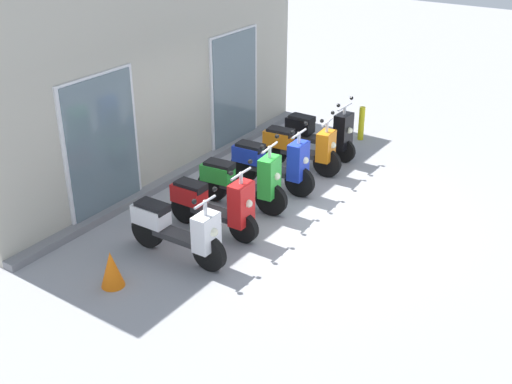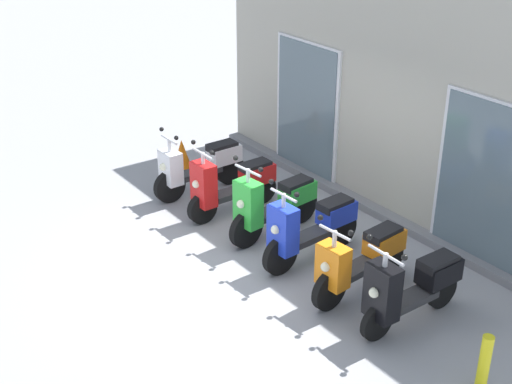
% 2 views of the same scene
% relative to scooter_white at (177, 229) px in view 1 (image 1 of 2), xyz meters
% --- Properties ---
extents(ground_plane, '(40.00, 40.00, 0.00)m').
position_rel_scooter_white_xyz_m(ground_plane, '(2.22, -0.71, -0.47)').
color(ground_plane, '#939399').
extents(storefront_facade, '(7.61, 0.50, 4.15)m').
position_rel_scooter_white_xyz_m(storefront_facade, '(2.22, 1.98, 1.53)').
color(storefront_facade, '#B2AD9E').
rests_on(storefront_facade, ground_plane).
extents(scooter_white, '(0.51, 1.66, 1.18)m').
position_rel_scooter_white_xyz_m(scooter_white, '(0.00, 0.00, 0.00)').
color(scooter_white, black).
rests_on(scooter_white, ground_plane).
extents(scooter_red, '(0.56, 1.59, 1.24)m').
position_rel_scooter_white_xyz_m(scooter_red, '(0.89, -0.01, 0.01)').
color(scooter_red, black).
rests_on(scooter_red, ground_plane).
extents(scooter_green, '(0.58, 1.64, 1.29)m').
position_rel_scooter_white_xyz_m(scooter_green, '(1.80, 0.10, 0.03)').
color(scooter_green, black).
rests_on(scooter_green, ground_plane).
extents(scooter_blue, '(0.55, 1.65, 1.27)m').
position_rel_scooter_white_xyz_m(scooter_blue, '(2.65, 0.07, 0.04)').
color(scooter_blue, black).
rests_on(scooter_blue, ground_plane).
extents(scooter_orange, '(0.55, 1.62, 1.17)m').
position_rel_scooter_white_xyz_m(scooter_orange, '(3.60, 0.07, 0.01)').
color(scooter_orange, black).
rests_on(scooter_orange, ground_plane).
extents(scooter_black, '(0.59, 1.54, 1.23)m').
position_rel_scooter_white_xyz_m(scooter_black, '(4.41, 0.07, 0.04)').
color(scooter_black, black).
rests_on(scooter_black, ground_plane).
extents(curb_bollard, '(0.12, 0.12, 0.70)m').
position_rel_scooter_white_xyz_m(curb_bollard, '(5.67, -0.18, -0.12)').
color(curb_bollard, yellow).
rests_on(curb_bollard, ground_plane).
extents(traffic_cone, '(0.32, 0.32, 0.52)m').
position_rel_scooter_white_xyz_m(traffic_cone, '(-1.03, 0.28, -0.21)').
color(traffic_cone, orange).
rests_on(traffic_cone, ground_plane).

